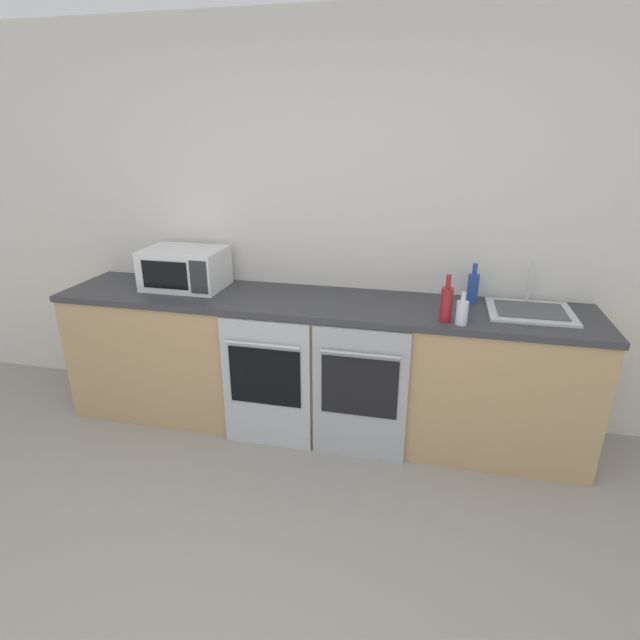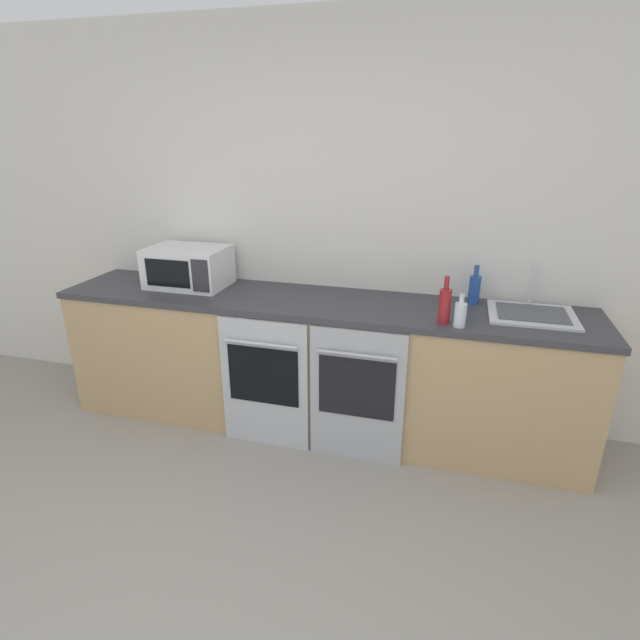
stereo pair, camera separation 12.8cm
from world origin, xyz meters
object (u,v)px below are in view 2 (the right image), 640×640
kettle (154,264)px  oven_right (357,396)px  microwave (188,267)px  bottle_clear (460,314)px  bottle_red (445,305)px  bottle_blue (474,289)px  sink (532,313)px  oven_left (264,383)px

kettle → oven_right: bearing=-17.9°
microwave → bottle_clear: 1.84m
bottle_red → bottle_blue: (0.16, 0.39, -0.01)m
bottle_clear → bottle_blue: 0.43m
kettle → bottle_clear: bearing=-11.3°
oven_right → bottle_red: bottle_red is taller
kettle → sink: sink is taller
bottle_clear → sink: (0.40, 0.29, -0.06)m
microwave → oven_right: bearing=-17.3°
oven_left → oven_right: same height
bottle_clear → bottle_blue: bottle_blue is taller
sink → bottle_clear: bearing=-144.4°
microwave → kettle: microwave is taller
bottle_red → sink: (0.49, 0.26, -0.09)m
kettle → sink: (2.58, -0.15, -0.08)m
oven_left → bottle_clear: bearing=4.7°
microwave → sink: bearing=-0.3°
microwave → bottle_blue: size_ratio=2.15×
oven_right → kettle: size_ratio=4.29×
oven_left → bottle_red: size_ratio=3.16×
microwave → bottle_red: bottle_red is taller
bottle_red → bottle_clear: 0.10m
microwave → bottle_clear: (1.81, -0.30, -0.06)m
bottle_clear → sink: 0.50m
bottle_clear → bottle_blue: (0.08, 0.42, 0.02)m
bottle_blue → oven_right: bearing=-140.4°
oven_right → oven_left: bearing=180.0°
oven_left → bottle_red: 1.19m
bottle_red → bottle_clear: bottle_red is taller
oven_left → sink: 1.65m
oven_right → microwave: (-1.27, 0.39, 0.60)m
bottle_clear → kettle: bearing=168.7°
oven_left → microwave: bearing=150.1°
bottle_blue → kettle: size_ratio=1.23×
microwave → kettle: size_ratio=2.64×
microwave → sink: (2.22, -0.01, -0.12)m
oven_right → bottle_blue: 0.98m
kettle → sink: size_ratio=0.41×
microwave → kettle: bearing=159.8°
oven_right → sink: bearing=22.0°
bottle_clear → kettle: kettle is taller
bottle_red → kettle: bearing=169.1°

